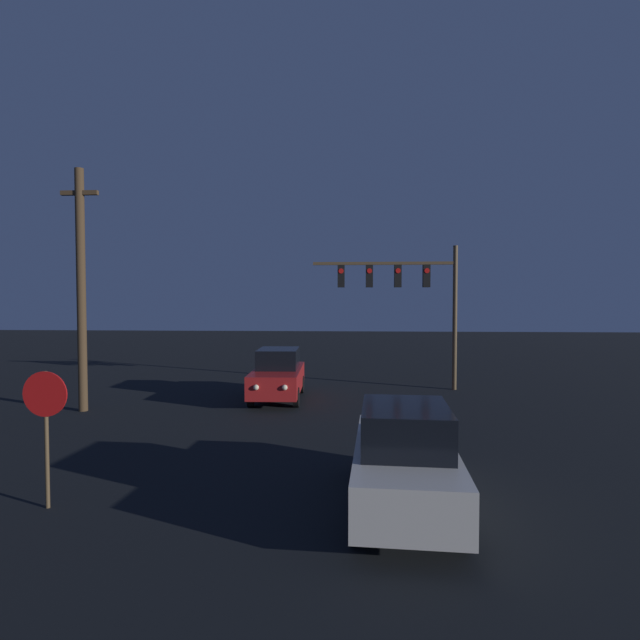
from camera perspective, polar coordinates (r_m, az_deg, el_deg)
The scene contains 5 objects.
car_near at distance 8.85m, azimuth 9.65°, elevation -15.27°, with size 1.88×4.34×1.81m.
car_far at distance 18.12m, azimuth -4.83°, elevation -6.24°, with size 1.82×4.32×1.81m.
traffic_signal_mast at distance 20.28m, azimuth 9.96°, elevation 3.60°, with size 5.76×0.30×5.74m.
stop_sign at distance 9.78m, azimuth -28.87°, elevation -9.19°, with size 0.77×0.07×2.35m.
utility_pole at distance 17.69m, azimuth -25.63°, elevation 3.42°, with size 1.20×0.28×7.75m.
Camera 1 is at (0.91, 1.50, 3.54)m, focal length 28.00 mm.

